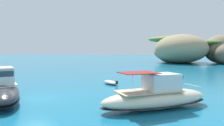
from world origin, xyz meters
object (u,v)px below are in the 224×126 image
(islet_large, at_px, (179,51))
(islet_small, at_px, (223,52))
(motorboat_cream, at_px, (157,97))
(dinghy_tender, at_px, (111,82))

(islet_large, xyz_separation_m, islet_small, (12.94, 1.03, -0.42))
(motorboat_cream, bearing_deg, islet_small, 82.55)
(islet_small, bearing_deg, motorboat_cream, -97.45)
(islet_large, bearing_deg, islet_small, 4.57)
(islet_large, bearing_deg, dinghy_tender, -92.28)
(islet_large, distance_m, dinghy_tender, 50.60)
(islet_large, bearing_deg, motorboat_cream, -84.97)
(motorboat_cream, height_order, dinghy_tender, motorboat_cream)
(islet_small, height_order, dinghy_tender, islet_small)
(islet_small, xyz_separation_m, motorboat_cream, (-7.78, -59.54, -2.82))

